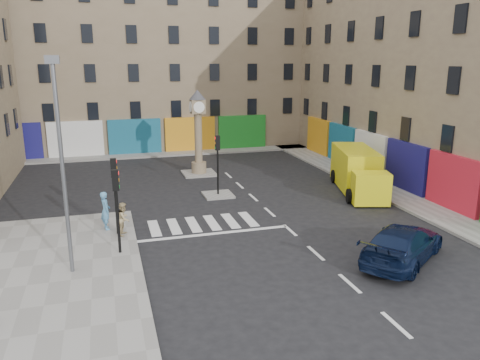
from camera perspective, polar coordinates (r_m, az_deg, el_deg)
name	(u,v)px	position (r m, az deg, el deg)	size (l,w,h in m)	color
ground	(298,237)	(22.84, 7.07, -6.95)	(120.00, 120.00, 0.00)	black
sidewalk_left	(49,284)	(19.45, -22.23, -11.70)	(7.00, 16.00, 0.15)	gray
sidewalk_right	(354,176)	(35.14, 13.71, 0.51)	(2.60, 30.00, 0.15)	gray
sidewalk_far	(159,154)	(42.72, -9.84, 3.14)	(32.00, 2.40, 0.15)	gray
island_near	(218,195)	(29.42, -2.69, -1.82)	(1.80, 1.80, 0.12)	gray
island_far	(199,173)	(35.09, -5.01, 0.82)	(2.40, 2.40, 0.12)	gray
building_right	(438,64)	(37.76, 22.99, 12.90)	(10.00, 30.00, 16.00)	#8B7A5B
building_far	(148,58)	(47.69, -11.14, 14.43)	(32.00, 10.00, 17.00)	#806E55
traffic_light_left_near	(116,198)	(20.47, -14.82, -2.13)	(0.28, 0.22, 3.70)	black
traffic_light_left_far	(115,184)	(22.78, -15.03, -0.47)	(0.28, 0.22, 3.70)	black
traffic_light_island	(218,155)	(28.82, -2.75, 3.02)	(0.28, 0.22, 3.70)	black
lamp_post	(61,157)	(18.66, -20.94, 2.68)	(0.50, 0.25, 8.30)	#595B60
clock_pillar	(198,127)	(34.43, -5.14, 6.47)	(1.20, 1.20, 6.10)	#8B7A5B
navy_sedan	(403,244)	(21.00, 19.21, -7.34)	(2.20, 5.41, 1.57)	black
yellow_van	(357,171)	(31.20, 14.13, 1.07)	(4.11, 7.56, 2.64)	yellow
pedestrian_blue	(105,210)	(23.97, -16.08, -3.58)	(0.70, 0.46, 1.91)	#5391BF
pedestrian_tan	(124,219)	(23.03, -13.99, -4.59)	(0.77, 0.60, 1.59)	tan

